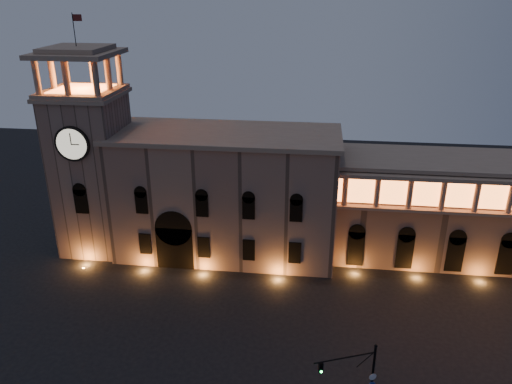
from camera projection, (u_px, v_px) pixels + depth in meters
ground at (209, 353)px, 52.12m from camera, size 160.00×160.00×0.00m
government_building at (225, 194)px, 69.07m from camera, size 30.80×12.80×17.60m
clock_tower at (92, 165)px, 68.85m from camera, size 9.80×9.80×32.40m
colonnade_wing at (475, 210)px, 67.60m from camera, size 40.60×11.50×14.50m
traffic_light at (362, 382)px, 42.63m from camera, size 5.46×2.38×7.96m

